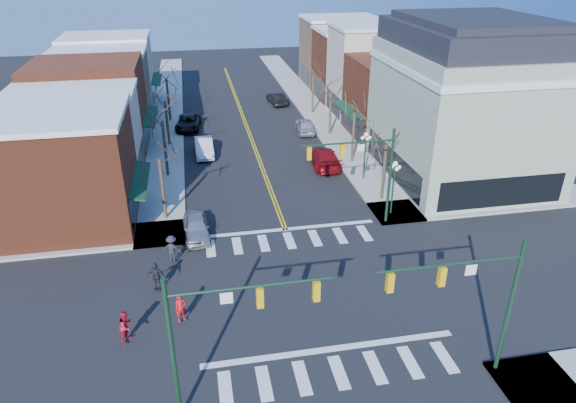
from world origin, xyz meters
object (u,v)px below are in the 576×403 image
car_left_mid (204,147)px  pedestrian_dark_a (156,276)px  car_right_far (276,98)px  car_right_near (324,157)px  car_left_far (188,123)px  car_left_near (196,227)px  car_right_mid (305,126)px  lamppost_midblock (365,148)px  pedestrian_red_a (181,308)px  victorian_corner (466,101)px  pedestrian_red_b (126,326)px  lamppost_corner (394,179)px  pedestrian_dark_b (172,249)px

car_left_mid → pedestrian_dark_a: bearing=-100.4°
car_right_far → car_right_near: bearing=85.1°
car_right_near → car_left_far: bearing=-44.7°
car_left_near → car_right_mid: bearing=56.0°
lamppost_midblock → car_right_mid: 13.62m
pedestrian_red_a → car_left_near: bearing=59.3°
victorian_corner → car_right_far: bearing=114.9°
car_left_far → victorian_corner: bearing=-29.8°
car_left_near → car_right_mid: (12.23, 20.26, 0.05)m
lamppost_midblock → pedestrian_red_b: lamppost_midblock is taller
pedestrian_dark_a → pedestrian_red_a: bearing=-49.5°
lamppost_corner → car_right_far: lamppost_corner is taller
car_right_near → pedestrian_dark_b: 19.31m
car_left_far → pedestrian_dark_b: size_ratio=2.93×
victorian_corner → car_left_near: bearing=-164.0°
victorian_corner → car_right_mid: victorian_corner is taller
car_left_mid → pedestrian_dark_a: (-3.67, -21.61, 0.25)m
car_left_mid → pedestrian_red_b: bearing=-101.7°
car_right_far → car_left_near: bearing=63.6°
lamppost_corner → pedestrian_dark_a: lamppost_corner is taller
car_left_near → car_right_far: bearing=68.0°
pedestrian_red_a → pedestrian_dark_b: (-0.52, 6.05, 0.06)m
car_right_far → pedestrian_red_a: (-12.10, -40.89, 0.25)m
lamppost_midblock → car_right_mid: size_ratio=0.95×
lamppost_midblock → car_right_far: lamppost_midblock is taller
lamppost_corner → pedestrian_dark_a: (-16.89, -6.50, -1.92)m
car_left_near → car_right_far: car_right_far is taller
lamppost_midblock → car_right_near: size_ratio=0.75×
lamppost_midblock → pedestrian_red_b: (-18.20, -17.15, -1.93)m
lamppost_corner → car_left_mid: size_ratio=0.90×
lamppost_corner → car_left_near: lamppost_corner is taller
victorian_corner → pedestrian_dark_b: 26.74m
car_right_mid → pedestrian_red_a: pedestrian_red_a is taller
lamppost_corner → pedestrian_red_b: lamppost_corner is taller
car_right_mid → pedestrian_red_a: bearing=70.4°
car_left_near → pedestrian_dark_a: (-2.45, -6.00, 0.31)m
car_left_near → lamppost_midblock: bearing=23.0°
car_left_far → car_left_mid: bearing=-73.2°
car_right_near → car_right_far: 21.03m
lamppost_midblock → car_left_near: bearing=-154.1°
victorian_corner → lamppost_midblock: victorian_corner is taller
car_right_near → pedestrian_red_b: (-15.65, -20.90, 0.20)m
car_left_far → car_left_near: bearing=-82.3°
pedestrian_red_a → pedestrian_dark_a: 3.43m
car_left_far → pedestrian_red_a: pedestrian_red_a is taller
victorian_corner → lamppost_midblock: size_ratio=3.29×
pedestrian_dark_a → pedestrian_red_b: bearing=-91.0°
lamppost_midblock → pedestrian_red_b: bearing=-136.7°
car_left_far → car_right_near: 17.78m
lamppost_corner → car_left_mid: lamppost_corner is taller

